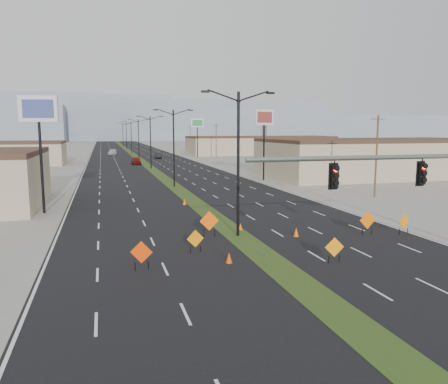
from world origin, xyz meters
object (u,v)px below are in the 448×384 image
object	(u,v)px
streetlight_2	(151,140)
streetlight_3	(139,138)
cone_2	(296,232)
pole_sign_east_far	(197,126)
streetlight_0	(238,159)
streetlight_6	(123,134)
construction_sign_2	(195,240)
streetlight_5	(126,135)
cone_1	(240,227)
streetlight_1	(174,145)
car_left	(136,161)
car_mid	(158,156)
construction_sign_4	(368,221)
streetlight_4	(131,136)
cone_0	(229,258)
construction_sign_5	(404,222)
car_far	(113,152)
construction_sign_0	(141,253)
construction_sign_3	(334,248)
pole_sign_west	(39,117)
pole_sign_east_near	(264,122)
construction_sign_1	(209,222)
cone_3	(184,202)

from	to	relation	value
streetlight_2	streetlight_3	distance (m)	28.00
cone_2	pole_sign_east_far	distance (m)	87.22
streetlight_0	streetlight_2	bearing A→B (deg)	90.00
streetlight_6	construction_sign_2	distance (m)	171.44
streetlight_5	cone_1	xyz separation A→B (m)	(0.71, -138.37, -5.14)
streetlight_1	car_left	world-z (taller)	streetlight_1
pole_sign_east_far	car_mid	bearing A→B (deg)	174.16
construction_sign_2	construction_sign_4	world-z (taller)	construction_sign_4
streetlight_4	cone_0	world-z (taller)	streetlight_4
construction_sign_5	car_mid	bearing A→B (deg)	73.05
streetlight_3	streetlight_5	xyz separation A→B (m)	(0.00, 56.00, 0.00)
car_left	car_far	bearing A→B (deg)	95.54
streetlight_2	streetlight_6	bearing A→B (deg)	90.00
streetlight_0	construction_sign_5	bearing A→B (deg)	-13.88
streetlight_4	construction_sign_4	distance (m)	114.57
construction_sign_0	cone_0	distance (m)	4.89
streetlight_5	cone_1	distance (m)	138.47
cone_2	pole_sign_east_far	size ratio (longest dim) A/B	0.06
streetlight_5	streetlight_0	bearing A→B (deg)	-90.00
construction_sign_5	streetlight_6	bearing A→B (deg)	72.75
cone_1	streetlight_6	bearing A→B (deg)	90.24
streetlight_1	cone_2	xyz separation A→B (m)	(3.89, -29.25, -5.10)
car_far	construction_sign_2	xyz separation A→B (m)	(2.24, -108.62, 0.01)
streetlight_1	construction_sign_2	xyz separation A→B (m)	(-3.76, -31.34, -4.58)
construction_sign_2	construction_sign_3	bearing A→B (deg)	-36.75
streetlight_3	pole_sign_west	distance (m)	72.55
cone_0	pole_sign_east_near	xyz separation A→B (m)	(16.37, 37.79, 8.21)
streetlight_2	construction_sign_1	bearing A→B (deg)	-92.06
car_mid	cone_0	distance (m)	92.04
streetlight_3	construction_sign_1	world-z (taller)	streetlight_3
streetlight_5	cone_0	world-z (taller)	streetlight_5
streetlight_2	car_far	size ratio (longest dim) A/B	1.76
construction_sign_5	cone_2	xyz separation A→B (m)	(-7.61, 1.59, -0.60)
car_left	car_mid	world-z (taller)	car_left
streetlight_0	cone_3	world-z (taller)	streetlight_0
construction_sign_5	cone_0	size ratio (longest dim) A/B	2.49
streetlight_2	cone_0	size ratio (longest dim) A/B	15.96
streetlight_2	construction_sign_3	size ratio (longest dim) A/B	6.74
streetlight_3	car_mid	distance (m)	7.14
streetlight_3	cone_3	size ratio (longest dim) A/B	15.90
streetlight_0	cone_2	bearing A→B (deg)	-17.79
construction_sign_2	cone_1	distance (m)	6.71
construction_sign_5	pole_sign_west	size ratio (longest dim) A/B	0.15
streetlight_1	pole_sign_east_near	bearing A→B (deg)	15.59
construction_sign_2	construction_sign_5	size ratio (longest dim) A/B	0.92
construction_sign_2	pole_sign_west	distance (m)	20.84
streetlight_2	construction_sign_3	xyz separation A→B (m)	(3.33, -63.46, -4.55)
streetlight_4	pole_sign_east_near	bearing A→B (deg)	-80.09
streetlight_6	pole_sign_east_near	size ratio (longest dim) A/B	0.97
streetlight_4	pole_sign_east_far	bearing A→B (deg)	-60.52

